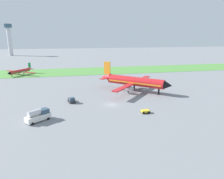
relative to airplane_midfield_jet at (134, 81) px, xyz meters
name	(u,v)px	position (x,y,z in m)	size (l,w,h in m)	color
ground_plane	(112,105)	(-12.20, -14.79, -4.02)	(600.00, 600.00, 0.00)	gray
grass_taxiway_strip	(90,71)	(-12.20, 51.69, -3.98)	(360.00, 28.00, 0.08)	#549342
airplane_midfield_jet	(134,81)	(0.00, 0.00, 0.00)	(25.74, 24.98, 11.17)	red
airplane_taxiing_turboprop	(20,71)	(-52.34, 46.59, -1.75)	(17.68, 15.59, 6.21)	red
pushback_tug_near_gate	(72,100)	(-24.91, -9.76, -3.11)	(2.72, 3.91, 1.95)	#2D333D
fuel_truck_midfield	(38,115)	(-33.85, -23.98, -2.44)	(6.64, 5.82, 3.29)	white
baggage_cart_by_runway	(145,111)	(-4.06, -24.23, -3.45)	(2.45, 1.83, 0.90)	yellow
control_tower	(9,37)	(-86.97, 171.99, 15.99)	(8.00, 8.00, 33.64)	silver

